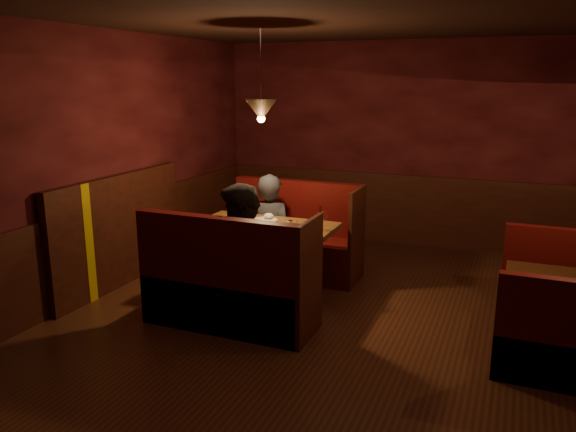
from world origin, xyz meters
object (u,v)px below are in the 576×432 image
at_px(second_table, 573,298).
at_px(diner_a, 270,213).
at_px(diner_b, 242,237).
at_px(main_bench_near, 228,292).
at_px(second_bench_far, 569,292).
at_px(main_bench_far, 295,245).
at_px(main_table, 264,242).

bearing_deg(second_table, diner_a, 168.70).
relative_size(second_table, diner_b, 0.66).
relative_size(main_bench_near, second_bench_far, 1.32).
relative_size(main_bench_far, main_bench_near, 1.00).
relative_size(second_table, second_bench_far, 0.90).
height_order(main_table, main_bench_far, main_bench_far).
height_order(main_bench_near, second_table, main_bench_near).
bearing_deg(main_table, main_bench_near, -88.89).
distance_m(main_bench_far, main_bench_near, 1.73).
relative_size(main_bench_near, diner_a, 1.03).
bearing_deg(main_bench_far, main_bench_near, -90.00).
xyz_separation_m(main_bench_far, diner_a, (-0.21, -0.29, 0.45)).
bearing_deg(main_bench_near, second_table, 14.65).
distance_m(main_table, second_table, 3.05).
height_order(main_table, second_table, main_table).
distance_m(main_table, diner_b, 0.68).
xyz_separation_m(main_bench_near, second_table, (3.02, 0.79, 0.12)).
height_order(second_table, diner_a, diner_a).
height_order(main_bench_far, main_bench_near, same).
distance_m(main_table, second_bench_far, 3.15).
xyz_separation_m(main_table, second_table, (3.04, -0.08, -0.15)).
relative_size(main_table, main_bench_near, 0.91).
relative_size(main_bench_far, second_table, 1.46).
xyz_separation_m(main_bench_near, diner_b, (0.05, 0.23, 0.50)).
bearing_deg(second_bench_far, main_bench_far, 175.24).
bearing_deg(main_bench_far, second_table, -17.26).
bearing_deg(second_table, diner_b, -169.42).
bearing_deg(second_table, main_bench_far, 162.74).
distance_m(main_bench_near, diner_a, 1.52).
distance_m(main_bench_far, diner_a, 0.58).
distance_m(main_bench_near, diner_b, 0.55).
xyz_separation_m(main_table, diner_b, (0.06, -0.63, 0.23)).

